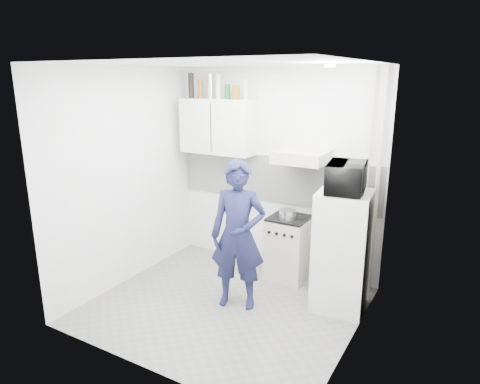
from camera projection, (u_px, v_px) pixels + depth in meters
The scene contains 24 objects.
floor at pixel (225, 305), 4.78m from camera, with size 2.80×2.80×0.00m, color slate.
ceiling at pixel (223, 63), 4.10m from camera, with size 2.80×2.80×0.00m, color white.
wall_back at pixel (275, 171), 5.49m from camera, with size 2.80×2.80×0.00m, color white.
wall_left at pixel (125, 178), 5.12m from camera, with size 2.60×2.60×0.00m, color white.
wall_right at pixel (358, 215), 3.77m from camera, with size 2.60×2.60×0.00m, color white.
person at pixel (238, 235), 4.60m from camera, with size 0.60×0.39×1.64m, color #171A3C.
stove at pixel (288, 249), 5.36m from camera, with size 0.49×0.49×0.78m, color beige.
fridge at pixel (342, 251), 4.60m from camera, with size 0.55×0.55×1.32m, color white.
stove_top at pixel (289, 218), 5.26m from camera, with size 0.47×0.47×0.03m, color black.
saucepan at pixel (288, 214), 5.18m from camera, with size 0.20×0.20×0.11m, color silver.
microwave at pixel (346, 177), 4.38m from camera, with size 0.37×0.55×0.31m, color black.
bottle_a at pixel (191, 86), 5.63m from camera, with size 0.08×0.08×0.32m, color black.
bottle_b at pixel (200, 89), 5.57m from camera, with size 0.06×0.06×0.24m, color brown.
bottle_c at pixel (210, 86), 5.48m from camera, with size 0.07×0.07×0.31m, color silver.
bottle_d at pixel (218, 86), 5.42m from camera, with size 0.07×0.07×0.31m, color #B2B7BC.
canister_a at pixel (228, 92), 5.37m from camera, with size 0.07×0.07×0.19m, color #144C1E.
canister_b at pixel (236, 92), 5.32m from camera, with size 0.09×0.09×0.17m, color brown.
bottle_e at pixel (246, 90), 5.24m from camera, with size 0.06×0.06×0.24m, color #B2B7BC.
upper_cabinet at pixel (218, 126), 5.56m from camera, with size 1.00×0.35×0.70m, color white.
range_hood at pixel (302, 157), 4.99m from camera, with size 0.60×0.50×0.14m, color beige.
backsplash at pixel (275, 179), 5.50m from camera, with size 2.74×0.03×0.60m, color white.
pipe_a at pixel (377, 185), 4.79m from camera, with size 0.05×0.05×2.60m, color beige.
pipe_b at pixel (367, 184), 4.85m from camera, with size 0.04×0.04×2.60m, color beige.
ceiling_spot_fixture at pixel (330, 66), 3.79m from camera, with size 0.10×0.10×0.02m, color white.
Camera 1 is at (2.28, -3.63, 2.48)m, focal length 32.00 mm.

